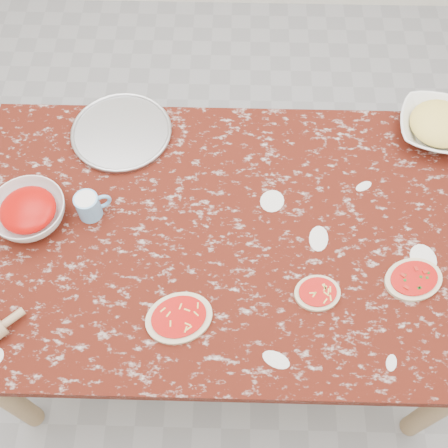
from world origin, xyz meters
The scene contains 9 objects.
ground centered at (0.00, 0.00, 0.00)m, with size 4.00×4.00×0.00m, color gray.
worktable centered at (0.00, 0.00, 0.67)m, with size 1.60×1.00×0.75m.
pizza_tray centered at (-0.36, 0.38, 0.76)m, with size 0.33×0.33×0.01m, color #B2B2B7.
sauce_bowl centered at (-0.60, 0.04, 0.79)m, with size 0.23×0.23×0.07m, color white.
cheese_bowl centered at (0.71, 0.40, 0.78)m, with size 0.26×0.26×0.06m, color white.
flour_mug centered at (-0.41, 0.06, 0.79)m, with size 0.11×0.07×0.09m.
pizza_left centered at (-0.12, -0.28, 0.76)m, with size 0.23×0.20×0.02m.
pizza_mid centered at (0.27, -0.20, 0.76)m, with size 0.15×0.13×0.02m.
pizza_right centered at (0.56, -0.15, 0.76)m, with size 0.21×0.18×0.02m.
Camera 1 is at (0.02, -0.83, 2.25)m, focal length 44.87 mm.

